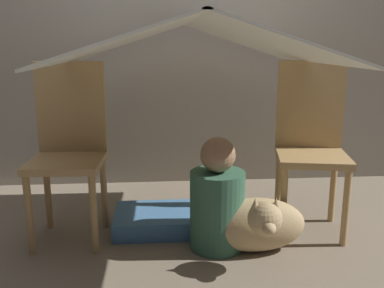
# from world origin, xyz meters

# --- Properties ---
(ground_plane) EXTENTS (8.80, 8.80, 0.00)m
(ground_plane) POSITION_xyz_m (0.00, 0.00, 0.00)
(ground_plane) COLOR gray
(wall_back) EXTENTS (7.00, 0.05, 2.50)m
(wall_back) POSITION_xyz_m (0.00, 1.22, 1.25)
(wall_back) COLOR gray
(wall_back) RESTS_ON ground_plane
(chair_left) EXTENTS (0.39, 0.39, 0.94)m
(chair_left) POSITION_xyz_m (-0.65, 0.32, 0.51)
(chair_left) COLOR tan
(chair_left) RESTS_ON ground_plane
(chair_right) EXTENTS (0.44, 0.44, 0.94)m
(chair_right) POSITION_xyz_m (0.67, 0.31, 0.51)
(chair_right) COLOR tan
(chair_right) RESTS_ON ground_plane
(sheet_canopy) EXTENTS (1.32, 1.35, 0.22)m
(sheet_canopy) POSITION_xyz_m (0.00, 0.24, 1.05)
(sheet_canopy) COLOR silver
(person_front) EXTENTS (0.28, 0.28, 0.59)m
(person_front) POSITION_xyz_m (0.12, 0.09, 0.25)
(person_front) COLOR #38664C
(person_front) RESTS_ON ground_plane
(dog) EXTENTS (0.51, 0.42, 0.35)m
(dog) POSITION_xyz_m (0.30, 0.02, 0.15)
(dog) COLOR tan
(dog) RESTS_ON ground_plane
(floor_cushion) EXTENTS (0.48, 0.38, 0.10)m
(floor_cushion) POSITION_xyz_m (-0.19, 0.35, 0.05)
(floor_cushion) COLOR #4C7FB2
(floor_cushion) RESTS_ON ground_plane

